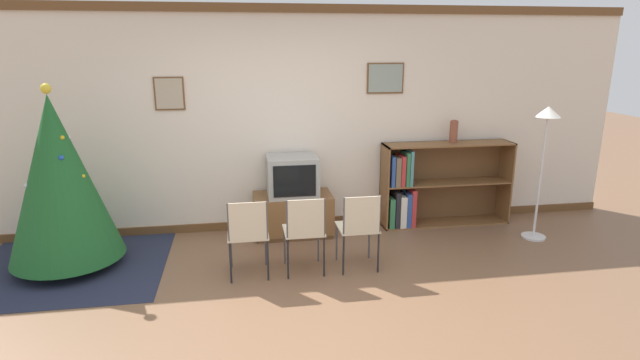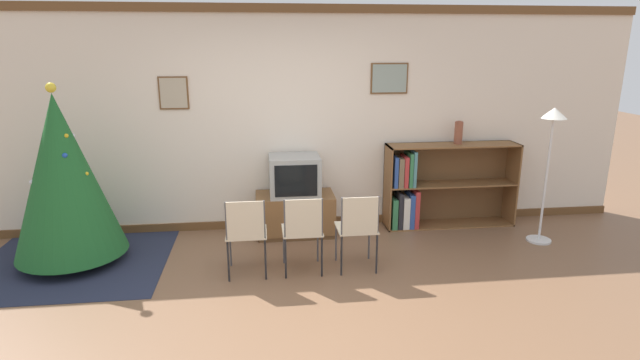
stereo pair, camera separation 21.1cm
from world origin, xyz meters
name	(u,v)px [view 2 (the right image)]	position (x,y,z in m)	size (l,w,h in m)	color
ground_plane	(296,310)	(0.00, 0.00, 0.00)	(24.00, 24.00, 0.00)	brown
wall_back	(281,121)	(0.00, 2.14, 1.35)	(8.82, 0.11, 2.70)	silver
area_rug	(75,261)	(-2.28, 1.29, 0.00)	(1.95, 1.89, 0.01)	#23283D
christmas_tree	(63,176)	(-2.28, 1.29, 0.95)	(1.11, 1.11, 1.89)	maroon
tv_console	(295,214)	(0.13, 1.82, 0.25)	(0.94, 0.51, 0.50)	brown
television	(295,175)	(0.13, 1.81, 0.74)	(0.60, 0.50, 0.47)	#9E9E99
folding_chair_left	(246,232)	(-0.43, 0.72, 0.47)	(0.40, 0.40, 0.82)	beige
folding_chair_center	(303,230)	(0.13, 0.72, 0.47)	(0.40, 0.40, 0.82)	beige
folding_chair_right	(358,227)	(0.69, 0.72, 0.47)	(0.40, 0.40, 0.82)	beige
bookshelf	(428,188)	(1.83, 1.91, 0.49)	(1.65, 0.36, 1.06)	brown
vase	(459,132)	(2.17, 1.93, 1.20)	(0.10, 0.10, 0.28)	brown
standing_lamp	(551,140)	(2.97, 1.23, 1.21)	(0.28, 0.28, 1.58)	silver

